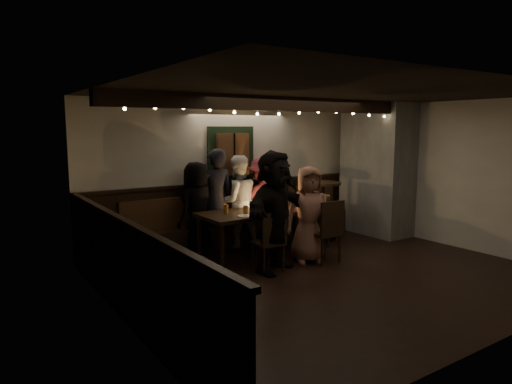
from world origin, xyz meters
TOP-DOWN VIEW (x-y plane):
  - room at (1.07, 1.42)m, footprint 6.02×5.01m
  - dining_table at (-0.21, 1.40)m, footprint 2.15×0.92m
  - chair_near_left at (-0.62, 0.58)m, footprint 0.44×0.44m
  - chair_near_right at (0.38, 0.46)m, footprint 0.46×0.46m
  - chair_end at (1.11, 1.35)m, footprint 0.51×0.51m
  - high_top at (1.41, 1.73)m, footprint 0.69×0.69m
  - person_a at (-1.07, 2.10)m, footprint 0.90×0.77m
  - person_b at (-0.70, 2.12)m, footprint 0.70×0.52m
  - person_c at (-0.28, 2.10)m, footprint 0.90×0.75m
  - person_d at (0.24, 2.07)m, footprint 1.11×0.75m
  - person_e at (0.67, 2.10)m, footprint 1.01×0.52m
  - person_f at (-0.55, 0.61)m, footprint 1.75×1.16m
  - person_g at (0.18, 0.69)m, footprint 0.88×0.73m

SIDE VIEW (x-z plane):
  - chair_near_left at x=-0.62m, z-range 0.06..0.97m
  - chair_end at x=1.11m, z-range 0.06..1.02m
  - chair_near_right at x=0.38m, z-range 0.06..1.07m
  - high_top at x=1.41m, z-range 0.15..1.24m
  - dining_table at x=-0.21m, z-range 0.24..1.17m
  - person_g at x=0.18m, z-range 0.00..1.53m
  - person_a at x=-1.07m, z-range 0.00..1.57m
  - person_d at x=0.24m, z-range 0.00..1.59m
  - person_e at x=0.67m, z-range 0.00..1.64m
  - person_c at x=-0.28m, z-range 0.00..1.65m
  - person_b at x=-0.70m, z-range 0.00..1.77m
  - person_f at x=-0.55m, z-range 0.00..1.81m
  - room at x=1.07m, z-range -0.24..2.38m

